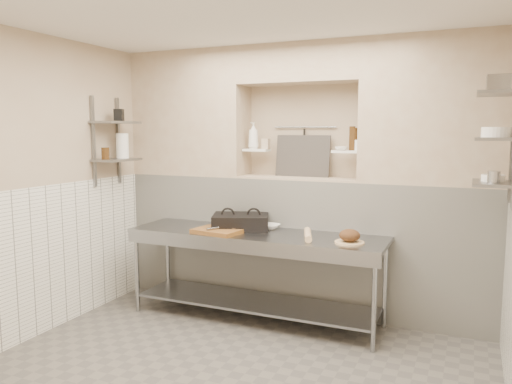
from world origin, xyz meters
The scene contains 43 objects.
floor centered at (0.00, 0.00, -0.05)m, with size 4.00×3.90×0.10m, color #5C5752.
wall_left centered at (-2.05, 0.00, 1.40)m, with size 0.10×3.90×2.80m, color tan.
wall_back centered at (0.00, 2.00, 1.40)m, with size 4.00×0.10×2.80m, color tan.
backwall_lower centered at (0.00, 1.75, 0.70)m, with size 4.00×0.40×1.40m, color white.
alcove_sill centered at (0.00, 1.75, 1.41)m, with size 1.30×0.40×0.02m, color tan.
backwall_pillar_left centered at (-1.33, 1.75, 2.10)m, with size 1.35×0.40×1.40m, color tan.
backwall_pillar_right centered at (1.33, 1.75, 2.10)m, with size 1.35×0.40×1.40m, color tan.
backwall_header centered at (0.00, 1.75, 2.60)m, with size 1.30×0.40×0.40m, color tan.
wainscot_left centered at (-1.99, 0.00, 0.70)m, with size 0.02×3.90×1.40m, color white.
alcove_shelf_left centered at (-0.50, 1.75, 1.70)m, with size 0.28×0.16×0.03m, color white.
alcove_shelf_right centered at (0.50, 1.75, 1.70)m, with size 0.28×0.16×0.03m, color white.
utensil_rail centered at (0.00, 1.92, 1.95)m, with size 0.02×0.02×0.70m, color gray.
hanging_steel centered at (0.00, 1.90, 1.78)m, with size 0.02×0.02×0.30m, color black.
splash_panel centered at (0.00, 1.85, 1.64)m, with size 0.60×0.02×0.45m, color #383330.
shelf_rail_left_a centered at (-1.98, 1.25, 1.80)m, with size 0.03×0.03×0.95m, color slate.
shelf_rail_left_b centered at (-1.98, 0.85, 1.80)m, with size 0.03×0.03×0.95m, color slate.
wall_shelf_left_lower centered at (-1.84, 1.05, 1.60)m, with size 0.30×0.50×0.03m, color slate.
wall_shelf_left_upper centered at (-1.84, 1.05, 2.00)m, with size 0.30×0.50×0.03m, color slate.
wall_shelf_right_lower centered at (1.84, 1.05, 1.50)m, with size 0.30×0.50×0.03m, color slate.
wall_shelf_right_mid centered at (1.84, 1.05, 1.85)m, with size 0.30×0.50×0.03m, color slate.
wall_shelf_right_upper centered at (1.84, 1.05, 2.20)m, with size 0.30×0.50×0.03m, color slate.
prep_table centered at (-0.27, 1.18, 0.64)m, with size 2.60×0.70×0.90m.
panini_press centered at (-0.48, 1.30, 0.98)m, with size 0.68×0.59×0.15m.
cutting_board centered at (-0.61, 1.03, 0.92)m, with size 0.46×0.32×0.04m, color brown.
knife_blade centered at (-0.55, 1.10, 0.95)m, with size 0.24×0.03×0.01m, color gray.
tongs centered at (-0.61, 1.02, 0.96)m, with size 0.02×0.02×0.24m, color gray.
mixing_bowl centered at (-0.21, 1.42, 0.93)m, with size 0.21×0.21×0.05m, color white.
rolling_pin centered at (0.29, 1.16, 0.93)m, with size 0.07×0.07×0.43m, color tan.
bread_board centered at (0.70, 1.11, 0.91)m, with size 0.27×0.27×0.02m, color tan.
bread_loaf centered at (0.70, 1.11, 0.97)m, with size 0.19×0.19×0.11m, color #4C2D19.
bottle_soap centered at (-0.53, 1.73, 1.86)m, with size 0.11×0.11×0.29m, color white.
jar_alcove centered at (-0.39, 1.76, 1.77)m, with size 0.08×0.08×0.11m, color tan.
bowl_alcove centered at (0.45, 1.72, 1.73)m, with size 0.12×0.12×0.04m, color white.
condiment_a centered at (0.57, 1.78, 1.83)m, with size 0.06×0.06×0.23m, color #37210D.
condiment_b centered at (0.55, 1.79, 1.83)m, with size 0.06×0.06×0.24m, color #37210D.
condiment_c centered at (0.62, 1.74, 1.77)m, with size 0.06×0.06×0.11m, color white.
jug_left centered at (-1.84, 1.15, 1.75)m, with size 0.13×0.13×0.27m, color white.
jar_left centered at (-1.84, 0.87, 1.68)m, with size 0.08×0.08×0.13m, color #37210D.
box_left_upper centered at (-1.84, 1.11, 2.08)m, with size 0.09×0.09×0.13m, color black.
bowl_right centered at (1.84, 1.09, 1.54)m, with size 0.18×0.18×0.05m, color white.
canister_right centered at (1.84, 0.94, 1.56)m, with size 0.09×0.09×0.09m, color gray.
bowl_right_mid centered at (1.84, 1.06, 1.90)m, with size 0.21×0.21×0.08m, color white.
basket_right centered at (1.84, 1.12, 2.28)m, with size 0.17×0.21×0.13m, color gray.
Camera 1 is at (1.68, -3.29, 1.92)m, focal length 35.00 mm.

